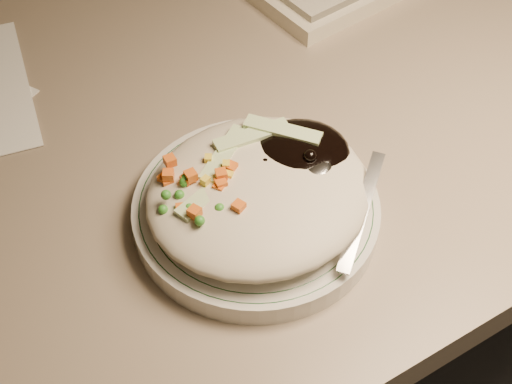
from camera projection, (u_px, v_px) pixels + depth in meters
desk at (236, 206)px, 0.90m from camera, size 1.40×0.70×0.74m
plate at (256, 212)px, 0.62m from camera, size 0.21×0.21×0.02m
plate_rim at (256, 204)px, 0.61m from camera, size 0.20×0.20×0.00m
meal at (261, 186)px, 0.60m from camera, size 0.20×0.19×0.05m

